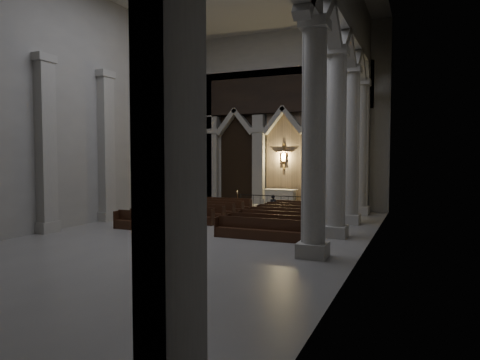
{
  "coord_description": "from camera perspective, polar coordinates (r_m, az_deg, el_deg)",
  "views": [
    {
      "loc": [
        8.92,
        -16.8,
        3.41
      ],
      "look_at": [
        0.42,
        3.0,
        2.28
      ],
      "focal_mm": 32.0,
      "sensor_mm": 36.0,
      "label": 1
    }
  ],
  "objects": [
    {
      "name": "sanctuary_wall",
      "position": [
        29.88,
        5.8,
        9.15
      ],
      "size": [
        14.0,
        0.77,
        12.0
      ],
      "color": "#A6A49B",
      "rests_on": "ground"
    },
    {
      "name": "candle_stand_right",
      "position": [
        27.17,
        10.96,
        -3.52
      ],
      "size": [
        0.22,
        0.22,
        1.29
      ],
      "color": "#AB6F34",
      "rests_on": "ground"
    },
    {
      "name": "room",
      "position": [
        19.48,
        -4.8,
        15.43
      ],
      "size": [
        24.0,
        24.1,
        12.0
      ],
      "color": "gray",
      "rests_on": "ground"
    },
    {
      "name": "worshipper",
      "position": [
        24.97,
        4.45,
        -3.42
      ],
      "size": [
        0.53,
        0.44,
        1.24
      ],
      "primitive_type": "imported",
      "rotation": [
        0.0,
        0.0,
        0.36
      ],
      "color": "black",
      "rests_on": "ground"
    },
    {
      "name": "sanctuary_step",
      "position": [
        29.0,
        5.17,
        -3.61
      ],
      "size": [
        8.5,
        2.6,
        0.15
      ],
      "primitive_type": "cube",
      "color": "#A6A49B",
      "rests_on": "ground"
    },
    {
      "name": "altar",
      "position": [
        29.28,
        5.41,
        -2.31
      ],
      "size": [
        2.18,
        0.87,
        1.1
      ],
      "color": "#BBB4A4",
      "rests_on": "sanctuary_step"
    },
    {
      "name": "pews",
      "position": [
        22.43,
        -0.44,
        -4.99
      ],
      "size": [
        9.37,
        8.08,
        0.88
      ],
      "color": "black",
      "rests_on": "ground"
    },
    {
      "name": "altar_rail",
      "position": [
        28.01,
        4.55,
        -2.68
      ],
      "size": [
        4.9,
        0.09,
        0.96
      ],
      "color": "black",
      "rests_on": "ground"
    },
    {
      "name": "left_pilasters",
      "position": [
        25.65,
        -14.47,
        4.03
      ],
      "size": [
        0.6,
        13.0,
        8.03
      ],
      "color": "#A6A49B",
      "rests_on": "ground"
    },
    {
      "name": "candle_stand_left",
      "position": [
        28.6,
        -0.34,
        -3.18
      ],
      "size": [
        0.21,
        0.21,
        1.22
      ],
      "color": "#AB6F34",
      "rests_on": "ground"
    },
    {
      "name": "right_arcade",
      "position": [
        18.97,
        12.72,
        16.4
      ],
      "size": [
        1.0,
        24.0,
        12.0
      ],
      "color": "#A6A49B",
      "rests_on": "ground"
    }
  ]
}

